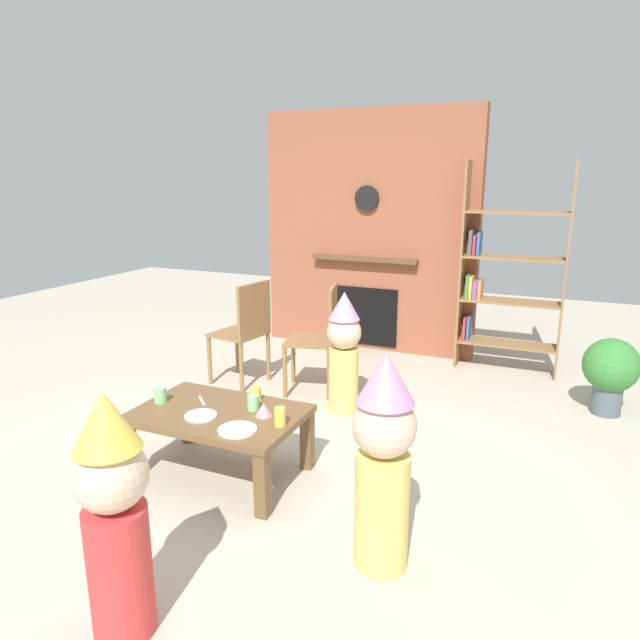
# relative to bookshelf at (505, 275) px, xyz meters

# --- Properties ---
(ground_plane) EXTENTS (12.00, 12.00, 0.00)m
(ground_plane) POSITION_rel_bookshelf_xyz_m (-1.10, -2.40, -0.89)
(ground_plane) COLOR #BCB29E
(brick_fireplace_feature) EXTENTS (2.20, 0.28, 2.40)m
(brick_fireplace_feature) POSITION_rel_bookshelf_xyz_m (-1.37, 0.20, 0.31)
(brick_fireplace_feature) COLOR #935138
(brick_fireplace_feature) RESTS_ON ground_plane
(bookshelf) EXTENTS (0.90, 0.28, 1.90)m
(bookshelf) POSITION_rel_bookshelf_xyz_m (0.00, 0.00, 0.00)
(bookshelf) COLOR olive
(bookshelf) RESTS_ON ground_plane
(coffee_table) EXTENTS (0.98, 0.65, 0.41)m
(coffee_table) POSITION_rel_bookshelf_xyz_m (-1.30, -2.69, -0.54)
(coffee_table) COLOR brown
(coffee_table) RESTS_ON ground_plane
(paper_cup_near_left) EXTENTS (0.08, 0.08, 0.10)m
(paper_cup_near_left) POSITION_rel_bookshelf_xyz_m (-1.70, -2.72, -0.43)
(paper_cup_near_left) COLOR #8CD18C
(paper_cup_near_left) RESTS_ON coffee_table
(paper_cup_near_right) EXTENTS (0.06, 0.06, 0.09)m
(paper_cup_near_right) POSITION_rel_bookshelf_xyz_m (-1.18, -2.45, -0.43)
(paper_cup_near_right) COLOR #F2CC4C
(paper_cup_near_right) RESTS_ON coffee_table
(paper_cup_center) EXTENTS (0.07, 0.07, 0.09)m
(paper_cup_center) POSITION_rel_bookshelf_xyz_m (-1.12, -2.59, -0.43)
(paper_cup_center) COLOR #8CD18C
(paper_cup_center) RESTS_ON coffee_table
(paper_cup_far_left) EXTENTS (0.06, 0.06, 0.11)m
(paper_cup_far_left) POSITION_rel_bookshelf_xyz_m (-0.88, -2.72, -0.42)
(paper_cup_far_left) COLOR #F2CC4C
(paper_cup_far_left) RESTS_ON coffee_table
(paper_plate_front) EXTENTS (0.19, 0.19, 0.01)m
(paper_plate_front) POSITION_rel_bookshelf_xyz_m (-1.35, -2.80, -0.47)
(paper_plate_front) COLOR white
(paper_plate_front) RESTS_ON coffee_table
(paper_plate_rear) EXTENTS (0.21, 0.21, 0.01)m
(paper_plate_rear) POSITION_rel_bookshelf_xyz_m (-1.06, -2.87, -0.47)
(paper_plate_rear) COLOR white
(paper_plate_rear) RESTS_ON coffee_table
(birthday_cake_slice) EXTENTS (0.10, 0.10, 0.08)m
(birthday_cake_slice) POSITION_rel_bookshelf_xyz_m (-1.03, -2.64, -0.44)
(birthday_cake_slice) COLOR pink
(birthday_cake_slice) RESTS_ON coffee_table
(table_fork) EXTENTS (0.12, 0.11, 0.01)m
(table_fork) POSITION_rel_bookshelf_xyz_m (-1.48, -2.60, -0.47)
(table_fork) COLOR silver
(table_fork) RESTS_ON coffee_table
(child_with_cone_hat) EXTENTS (0.28, 0.28, 1.01)m
(child_with_cone_hat) POSITION_rel_bookshelf_xyz_m (-0.98, -3.87, -0.35)
(child_with_cone_hat) COLOR #D13838
(child_with_cone_hat) RESTS_ON ground_plane
(child_in_pink) EXTENTS (0.29, 0.29, 1.03)m
(child_in_pink) POSITION_rel_bookshelf_xyz_m (-0.17, -3.08, -0.34)
(child_in_pink) COLOR #E0CC66
(child_in_pink) RESTS_ON ground_plane
(child_by_the_chairs) EXTENTS (0.26, 0.26, 0.94)m
(child_by_the_chairs) POSITION_rel_bookshelf_xyz_m (-0.97, -1.51, -0.39)
(child_by_the_chairs) COLOR #E0CC66
(child_by_the_chairs) RESTS_ON ground_plane
(dining_chair_left) EXTENTS (0.46, 0.46, 0.90)m
(dining_chair_left) POSITION_rel_bookshelf_xyz_m (-1.94, -1.29, -0.38)
(dining_chair_left) COLOR olive
(dining_chair_left) RESTS_ON ground_plane
(dining_chair_middle) EXTENTS (0.49, 0.49, 0.90)m
(dining_chair_middle) POSITION_rel_bookshelf_xyz_m (-1.29, -1.20, -0.38)
(dining_chair_middle) COLOR olive
(dining_chair_middle) RESTS_ON ground_plane
(potted_plant_tall) EXTENTS (0.41, 0.41, 0.59)m
(potted_plant_tall) POSITION_rel_bookshelf_xyz_m (0.88, -0.75, -0.53)
(potted_plant_tall) COLOR #4C5660
(potted_plant_tall) RESTS_ON ground_plane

